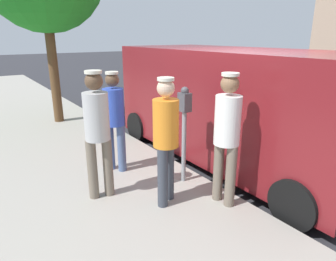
% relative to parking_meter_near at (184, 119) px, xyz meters
% --- Properties ---
extents(ground_plane, '(80.00, 80.00, 0.00)m').
position_rel_parking_meter_near_xyz_m(ground_plane, '(-1.35, -0.14, -1.18)').
color(ground_plane, '#2D2D33').
extents(sidewalk_slab, '(5.00, 32.00, 0.15)m').
position_rel_parking_meter_near_xyz_m(sidewalk_slab, '(2.15, -0.14, -1.11)').
color(sidewalk_slab, '#9E998E').
rests_on(sidewalk_slab, ground).
extents(parking_meter_near, '(0.14, 0.18, 1.52)m').
position_rel_parking_meter_near_xyz_m(parking_meter_near, '(0.00, 0.00, 0.00)').
color(parking_meter_near, gray).
rests_on(parking_meter_near, sidewalk_slab).
extents(pedestrian_in_orange, '(0.34, 0.34, 1.74)m').
position_rel_parking_meter_near_xyz_m(pedestrian_in_orange, '(0.59, 0.38, -0.03)').
color(pedestrian_in_orange, '#383D47').
rests_on(pedestrian_in_orange, sidewalk_slab).
extents(pedestrian_in_gray, '(0.35, 0.34, 1.81)m').
position_rel_parking_meter_near_xyz_m(pedestrian_in_gray, '(1.27, -0.28, 0.02)').
color(pedestrian_in_gray, '#726656').
rests_on(pedestrian_in_gray, sidewalk_slab).
extents(pedestrian_in_blue, '(0.34, 0.34, 1.69)m').
position_rel_parking_meter_near_xyz_m(pedestrian_in_blue, '(0.70, -0.99, -0.06)').
color(pedestrian_in_blue, '#4C608C').
rests_on(pedestrian_in_blue, sidewalk_slab).
extents(pedestrian_in_white, '(0.34, 0.36, 1.80)m').
position_rel_parking_meter_near_xyz_m(pedestrian_in_white, '(-0.07, 0.83, 0.01)').
color(pedestrian_in_white, '#726656').
rests_on(pedestrian_in_white, sidewalk_slab).
extents(parked_van, '(2.14, 5.21, 2.15)m').
position_rel_parking_meter_near_xyz_m(parked_van, '(-1.50, -0.45, -0.03)').
color(parked_van, maroon).
rests_on(parked_van, ground).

